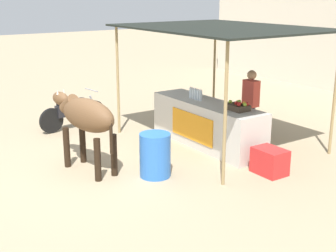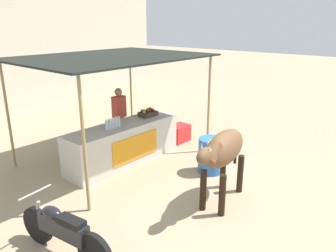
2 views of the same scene
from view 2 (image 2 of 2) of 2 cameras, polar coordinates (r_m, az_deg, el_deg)
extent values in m
plane|color=tan|center=(6.82, 5.17, -11.08)|extent=(60.00, 60.00, 0.00)
cube|color=beige|center=(7.97, -7.67, -2.99)|extent=(3.00, 0.80, 0.96)
cube|color=orange|center=(7.69, -5.62, -3.71)|extent=(1.40, 0.02, 0.58)
cube|color=black|center=(7.73, -9.81, 11.79)|extent=(4.20, 3.20, 0.04)
cylinder|color=#997F51|center=(5.77, -14.41, -3.38)|extent=(0.06, 0.06, 2.51)
cylinder|color=#997F51|center=(8.39, 7.11, 3.64)|extent=(0.06, 0.06, 2.51)
cylinder|color=#997F51|center=(8.22, -26.11, 1.63)|extent=(0.06, 0.06, 2.51)
cylinder|color=#997F51|center=(10.22, -6.46, 6.21)|extent=(0.06, 0.06, 2.51)
cylinder|color=silver|center=(7.43, -10.64, 0.11)|extent=(0.07, 0.07, 0.22)
cylinder|color=white|center=(7.39, -10.69, 1.03)|extent=(0.04, 0.04, 0.03)
cylinder|color=silver|center=(7.48, -10.10, 0.26)|extent=(0.07, 0.07, 0.22)
cylinder|color=white|center=(7.44, -10.15, 1.18)|extent=(0.04, 0.04, 0.03)
cylinder|color=silver|center=(7.53, -9.57, 0.42)|extent=(0.07, 0.07, 0.22)
cylinder|color=white|center=(7.50, -9.62, 1.33)|extent=(0.04, 0.04, 0.03)
cylinder|color=silver|center=(7.59, -9.05, 0.57)|extent=(0.07, 0.07, 0.22)
cylinder|color=white|center=(7.55, -9.10, 1.48)|extent=(0.04, 0.04, 0.03)
cylinder|color=silver|center=(7.64, -8.54, 0.73)|extent=(0.07, 0.07, 0.22)
cylinder|color=white|center=(7.61, -8.59, 1.63)|extent=(0.04, 0.04, 0.03)
cube|color=#3F3326|center=(8.42, -3.51, 2.14)|extent=(0.44, 0.32, 0.12)
sphere|color=#B21E19|center=(8.43, -2.58, 2.78)|extent=(0.08, 0.08, 0.08)
sphere|color=#8CB22D|center=(8.40, -4.09, 2.69)|extent=(0.08, 0.08, 0.08)
sphere|color=#8CB22D|center=(8.54, -2.80, 2.97)|extent=(0.08, 0.08, 0.08)
sphere|color=#B21E19|center=(8.44, -3.19, 2.79)|extent=(0.08, 0.08, 0.08)
sphere|color=orange|center=(8.53, -3.61, 2.93)|extent=(0.08, 0.08, 0.08)
sphere|color=#B21E19|center=(8.38, -3.47, 2.66)|extent=(0.08, 0.08, 0.08)
sphere|color=#8CB22D|center=(8.43, -4.50, 2.73)|extent=(0.08, 0.08, 0.08)
sphere|color=#B21E19|center=(8.58, -3.15, 3.04)|extent=(0.08, 0.08, 0.08)
sphere|color=#8CB22D|center=(8.26, -4.13, 2.43)|extent=(0.08, 0.08, 0.08)
cylinder|color=#383842|center=(8.85, -8.32, -1.17)|extent=(0.22, 0.22, 0.88)
cube|color=#BF3F33|center=(8.65, -8.53, 3.34)|extent=(0.34, 0.20, 0.56)
sphere|color=#A87A56|center=(8.56, -8.65, 5.87)|extent=(0.20, 0.20, 0.20)
cube|color=red|center=(9.34, 1.88, -1.28)|extent=(0.60, 0.44, 0.48)
cylinder|color=blue|center=(7.47, 7.44, -5.09)|extent=(0.56, 0.56, 0.80)
ellipsoid|color=brown|center=(6.09, 9.82, -3.73)|extent=(1.47, 0.77, 0.60)
cylinder|color=black|center=(5.91, 9.42, -11.81)|extent=(0.12, 0.12, 0.78)
cylinder|color=black|center=(6.03, 6.13, -11.04)|extent=(0.12, 0.12, 0.78)
cylinder|color=black|center=(6.74, 12.47, -8.12)|extent=(0.12, 0.12, 0.78)
cylinder|color=black|center=(6.84, 9.55, -7.53)|extent=(0.12, 0.12, 0.78)
cylinder|color=brown|center=(5.53, 7.67, -4.69)|extent=(0.49, 0.32, 0.41)
ellipsoid|color=brown|center=(5.25, 6.42, -5.18)|extent=(0.47, 0.30, 0.26)
cone|color=beige|center=(5.19, 7.27, -3.83)|extent=(0.05, 0.05, 0.10)
cone|color=beige|center=(5.24, 5.86, -3.55)|extent=(0.05, 0.05, 0.10)
cylinder|color=black|center=(6.77, 11.71, -4.05)|extent=(0.06, 0.06, 0.60)
ellipsoid|color=silver|center=(6.08, 7.53, -3.66)|extent=(0.45, 0.18, 0.32)
cylinder|color=black|center=(5.62, -21.73, -15.72)|extent=(0.17, 0.61, 0.60)
cube|color=black|center=(5.11, -17.78, -16.47)|extent=(0.31, 0.92, 0.28)
ellipsoid|color=black|center=(5.17, -19.58, -14.10)|extent=(0.25, 0.39, 0.20)
cube|color=black|center=(4.90, -16.54, -15.69)|extent=(0.24, 0.46, 0.10)
cylinder|color=#99999E|center=(5.30, -22.13, -10.64)|extent=(0.55, 0.11, 0.03)
cylinder|color=#99999E|center=(5.50, -21.85, -14.05)|extent=(0.08, 0.21, 0.49)
camera|label=1|loc=(12.51, 44.53, 12.60)|focal=50.00mm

